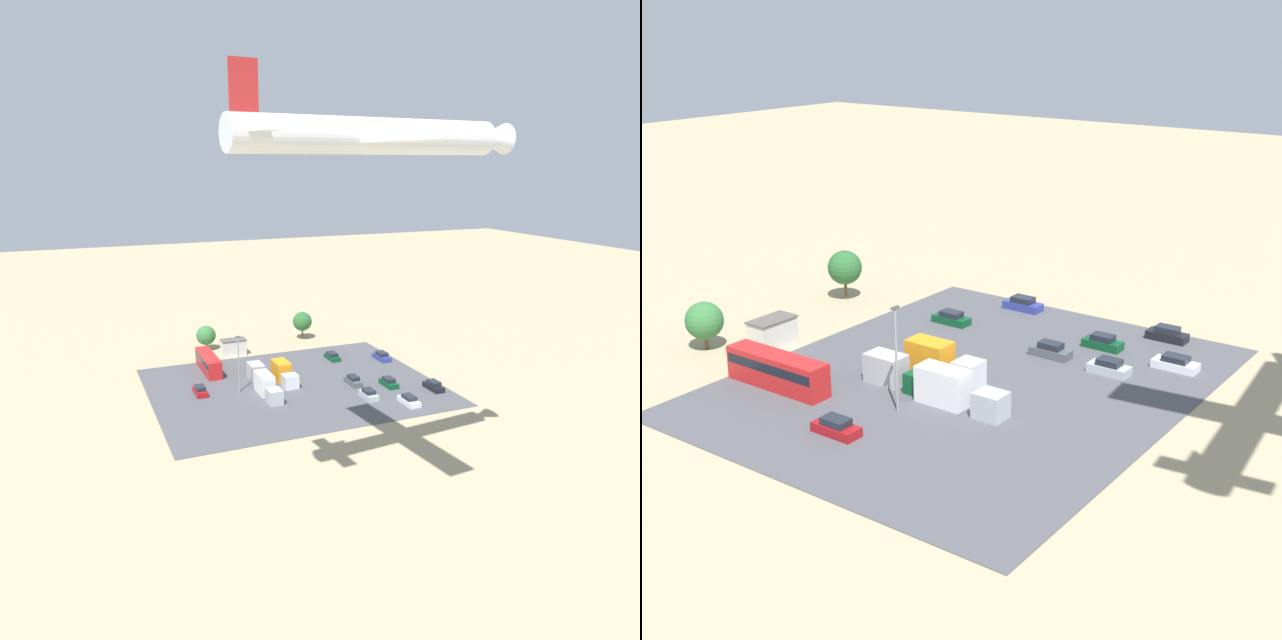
% 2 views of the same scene
% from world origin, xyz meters
% --- Properties ---
extents(ground_plane, '(400.00, 400.00, 0.00)m').
position_xyz_m(ground_plane, '(0.00, 0.00, 0.00)').
color(ground_plane, tan).
extents(parking_lot_surface, '(48.47, 39.76, 0.08)m').
position_xyz_m(parking_lot_surface, '(0.00, 6.13, 0.04)').
color(parking_lot_surface, '#4C4C51').
rests_on(parking_lot_surface, ground).
extents(shed_building, '(5.02, 2.86, 3.29)m').
position_xyz_m(shed_building, '(4.70, -16.10, 1.65)').
color(shed_building, silver).
rests_on(shed_building, ground).
extents(bus, '(2.53, 11.35, 3.31)m').
position_xyz_m(bus, '(11.80, -7.79, 1.86)').
color(bus, red).
rests_on(bus, ground).
extents(parked_car_0, '(1.84, 4.40, 1.57)m').
position_xyz_m(parked_car_0, '(-21.69, 16.87, 0.73)').
color(parked_car_0, black).
rests_on(parked_car_0, ground).
extents(parked_car_1, '(1.80, 4.21, 1.52)m').
position_xyz_m(parked_car_1, '(-15.42, 12.33, 0.71)').
color(parked_car_1, '#0C4723').
rests_on(parked_car_1, ground).
extents(parked_car_2, '(1.99, 4.62, 1.60)m').
position_xyz_m(parked_car_2, '(-21.45, -1.35, 0.75)').
color(parked_car_2, navy).
rests_on(parked_car_2, ground).
extents(parked_car_3, '(1.86, 4.39, 1.45)m').
position_xyz_m(parked_car_3, '(-12.49, -5.36, 0.68)').
color(parked_car_3, '#0C4723').
rests_on(parked_car_3, ground).
extents(parked_car_4, '(1.89, 4.14, 1.50)m').
position_xyz_m(parked_car_4, '(-9.57, 16.04, 0.70)').
color(parked_car_4, '#ADB2B7').
rests_on(parked_car_4, ground).
extents(parked_car_5, '(1.93, 4.53, 1.42)m').
position_xyz_m(parked_car_5, '(-14.40, 20.92, 0.67)').
color(parked_car_5, silver).
rests_on(parked_car_5, ground).
extents(parked_car_6, '(1.77, 4.32, 1.56)m').
position_xyz_m(parked_car_6, '(-10.08, 9.11, 0.73)').
color(parked_car_6, '#4C5156').
rests_on(parked_car_6, ground).
extents(parked_car_7, '(1.87, 4.31, 1.48)m').
position_xyz_m(parked_car_7, '(15.89, 3.50, 0.70)').
color(parked_car_7, maroon).
rests_on(parked_car_7, ground).
extents(parked_truck_0, '(2.33, 9.05, 3.44)m').
position_xyz_m(parked_truck_0, '(5.66, 8.53, 1.66)').
color(parked_truck_0, '#ADB2B7').
rests_on(parked_truck_0, ground).
extents(parked_truck_1, '(2.53, 8.07, 3.43)m').
position_xyz_m(parked_truck_1, '(0.80, 3.12, 1.65)').
color(parked_truck_1, silver).
rests_on(parked_truck_1, ground).
extents(parked_truck_2, '(2.43, 7.08, 2.86)m').
position_xyz_m(parked_truck_2, '(4.89, 0.84, 1.39)').
color(parked_truck_2, '#0C4723').
rests_on(parked_truck_2, ground).
extents(tree_near_shed, '(4.20, 4.20, 6.13)m').
position_xyz_m(tree_near_shed, '(-12.46, -21.58, 4.02)').
color(tree_near_shed, brown).
rests_on(tree_near_shed, ground).
extents(tree_apron_mid, '(4.01, 4.01, 5.18)m').
position_xyz_m(tree_apron_mid, '(9.03, -21.62, 3.17)').
color(tree_apron_mid, brown).
rests_on(tree_apron_mid, ground).
extents(light_pole_lot_centre, '(0.90, 0.28, 9.84)m').
position_xyz_m(light_pole_lot_centre, '(9.42, 4.83, 5.44)').
color(light_pole_lot_centre, gray).
rests_on(light_pole_lot_centre, ground).
extents(airplane, '(31.03, 25.49, 7.54)m').
position_xyz_m(airplane, '(7.12, 49.04, 40.50)').
color(airplane, white).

